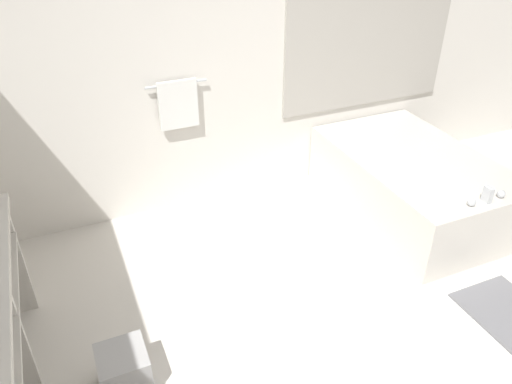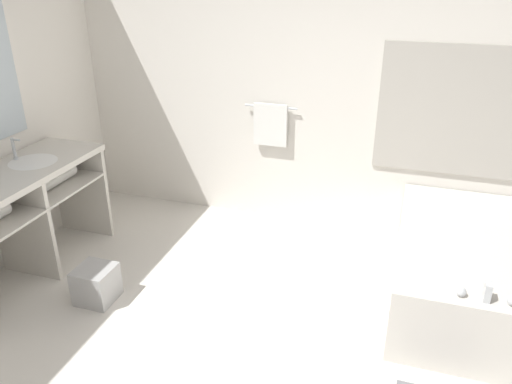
{
  "view_description": "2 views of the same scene",
  "coord_description": "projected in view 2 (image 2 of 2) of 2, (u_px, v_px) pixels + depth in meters",
  "views": [
    {
      "loc": [
        -1.22,
        -1.56,
        2.52
      ],
      "look_at": [
        -0.13,
        0.98,
        0.78
      ],
      "focal_mm": 35.0,
      "sensor_mm": 36.0,
      "label": 1
    },
    {
      "loc": [
        0.95,
        -2.17,
        2.37
      ],
      "look_at": [
        -0.11,
        1.12,
        0.77
      ],
      "focal_mm": 35.0,
      "sensor_mm": 36.0,
      "label": 2
    }
  ],
  "objects": [
    {
      "name": "ground_plane",
      "position": [
        218.0,
        376.0,
        3.13
      ],
      "size": [
        16.0,
        16.0,
        0.0
      ],
      "primitive_type": "plane",
      "color": "silver",
      "rests_on": "ground"
    },
    {
      "name": "wall_back_with_blinds",
      "position": [
        311.0,
        87.0,
        4.48
      ],
      "size": [
        7.4,
        0.13,
        2.7
      ],
      "color": "white",
      "rests_on": "ground_plane"
    },
    {
      "name": "vanity_counter",
      "position": [
        21.0,
        200.0,
        3.9
      ],
      "size": [
        0.6,
        1.57,
        0.91
      ],
      "color": "silver",
      "rests_on": "ground_plane"
    },
    {
      "name": "sink_faucet",
      "position": [
        14.0,
        149.0,
        3.99
      ],
      "size": [
        0.09,
        0.04,
        0.18
      ],
      "color": "silver",
      "rests_on": "vanity_counter"
    },
    {
      "name": "bathtub",
      "position": [
        470.0,
        267.0,
        3.73
      ],
      "size": [
        1.07,
        1.73,
        0.65
      ],
      "color": "silver",
      "rests_on": "ground_plane"
    },
    {
      "name": "waste_bin",
      "position": [
        96.0,
        284.0,
        3.79
      ],
      "size": [
        0.28,
        0.28,
        0.28
      ],
      "color": "#B2B2B2",
      "rests_on": "ground_plane"
    }
  ]
}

